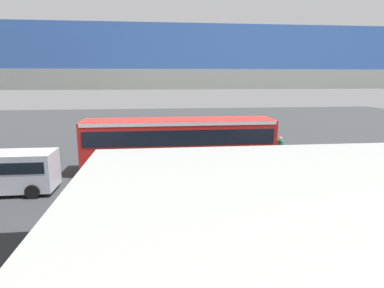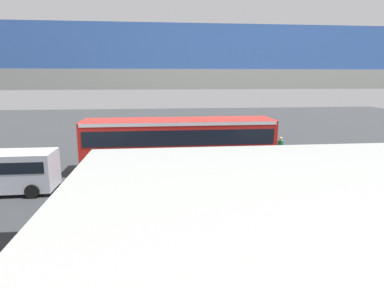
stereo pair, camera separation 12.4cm
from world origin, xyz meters
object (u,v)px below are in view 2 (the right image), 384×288
Objects in this scene: city_bus at (179,140)px; pedestrian at (280,150)px; parked_van at (4,170)px; bicycle_blue at (354,164)px.

city_bus is 6.90m from pedestrian.
parked_van is (8.86, 3.22, -0.70)m from city_bus.
city_bus is 6.44× the size of pedestrian.
parked_van reaches higher than pedestrian.
bicycle_blue is 4.53m from pedestrian.
parked_van reaches higher than bicycle_blue.
city_bus is at bearing -160.05° from parked_van.
city_bus is at bearing -6.58° from bicycle_blue.
pedestrian is (-6.78, -0.83, -1.00)m from city_bus.
parked_van is 19.74m from bicycle_blue.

